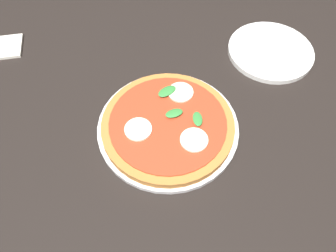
{
  "coord_description": "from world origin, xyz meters",
  "views": [
    {
      "loc": [
        0.05,
        0.45,
        1.35
      ],
      "look_at": [
        0.03,
        0.05,
        0.74
      ],
      "focal_mm": 34.16,
      "sensor_mm": 36.0,
      "label": 1
    }
  ],
  "objects_px": {
    "serving_tray": "(168,127)",
    "dining_table": "(180,131)",
    "plate_white": "(270,51)",
    "pizza": "(168,124)"
  },
  "relations": [
    {
      "from": "serving_tray",
      "to": "dining_table",
      "type": "bearing_deg",
      "value": -124.33
    },
    {
      "from": "serving_tray",
      "to": "plate_white",
      "type": "relative_size",
      "value": 1.4
    },
    {
      "from": "dining_table",
      "to": "plate_white",
      "type": "bearing_deg",
      "value": -143.36
    },
    {
      "from": "dining_table",
      "to": "serving_tray",
      "type": "distance_m",
      "value": 0.11
    },
    {
      "from": "dining_table",
      "to": "plate_white",
      "type": "relative_size",
      "value": 6.0
    },
    {
      "from": "dining_table",
      "to": "serving_tray",
      "type": "relative_size",
      "value": 4.28
    },
    {
      "from": "dining_table",
      "to": "pizza",
      "type": "bearing_deg",
      "value": 57.87
    },
    {
      "from": "serving_tray",
      "to": "pizza",
      "type": "height_order",
      "value": "pizza"
    },
    {
      "from": "pizza",
      "to": "plate_white",
      "type": "height_order",
      "value": "pizza"
    },
    {
      "from": "dining_table",
      "to": "plate_white",
      "type": "height_order",
      "value": "plate_white"
    }
  ]
}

